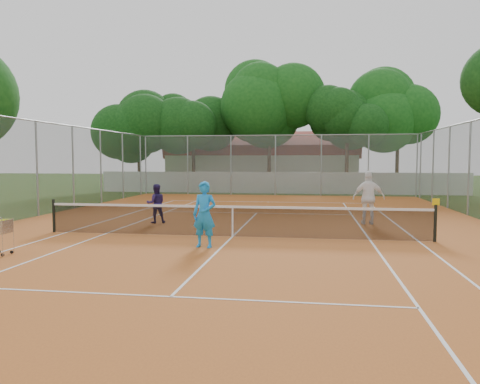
# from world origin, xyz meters

# --- Properties ---
(ground) EXTENTS (120.00, 120.00, 0.00)m
(ground) POSITION_xyz_m (0.00, 0.00, 0.00)
(ground) COLOR #1D3A0F
(ground) RESTS_ON ground
(court_pad) EXTENTS (18.00, 34.00, 0.02)m
(court_pad) POSITION_xyz_m (0.00, 0.00, 0.01)
(court_pad) COLOR #B35D22
(court_pad) RESTS_ON ground
(court_lines) EXTENTS (10.98, 23.78, 0.01)m
(court_lines) POSITION_xyz_m (0.00, 0.00, 0.02)
(court_lines) COLOR white
(court_lines) RESTS_ON court_pad
(tennis_net) EXTENTS (11.88, 0.10, 0.98)m
(tennis_net) POSITION_xyz_m (0.00, 0.00, 0.51)
(tennis_net) COLOR black
(tennis_net) RESTS_ON court_pad
(perimeter_fence) EXTENTS (18.00, 34.00, 4.00)m
(perimeter_fence) POSITION_xyz_m (0.00, 0.00, 2.00)
(perimeter_fence) COLOR slate
(perimeter_fence) RESTS_ON ground
(boundary_wall) EXTENTS (26.00, 0.30, 1.50)m
(boundary_wall) POSITION_xyz_m (0.00, 19.00, 0.75)
(boundary_wall) COLOR silver
(boundary_wall) RESTS_ON ground
(clubhouse) EXTENTS (16.40, 9.00, 4.40)m
(clubhouse) POSITION_xyz_m (-2.00, 29.00, 2.20)
(clubhouse) COLOR beige
(clubhouse) RESTS_ON ground
(tropical_trees) EXTENTS (29.00, 19.00, 10.00)m
(tropical_trees) POSITION_xyz_m (0.00, 22.00, 5.00)
(tropical_trees) COLOR #0D340E
(tropical_trees) RESTS_ON ground
(player_near) EXTENTS (0.71, 0.53, 1.79)m
(player_near) POSITION_xyz_m (-0.46, -1.82, 0.92)
(player_near) COLOR #1B8EE8
(player_near) RESTS_ON court_pad
(player_far_left) EXTENTS (0.87, 0.79, 1.46)m
(player_far_left) POSITION_xyz_m (-3.37, 2.67, 0.75)
(player_far_left) COLOR #261C54
(player_far_left) RESTS_ON court_pad
(player_far_right) EXTENTS (1.16, 0.51, 1.96)m
(player_far_right) POSITION_xyz_m (4.47, 3.51, 1.00)
(player_far_right) COLOR white
(player_far_right) RESTS_ON court_pad
(ball_hopper) EXTENTS (0.50, 0.50, 0.98)m
(ball_hopper) POSITION_xyz_m (-5.24, -3.63, 0.51)
(ball_hopper) COLOR silver
(ball_hopper) RESTS_ON court_pad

